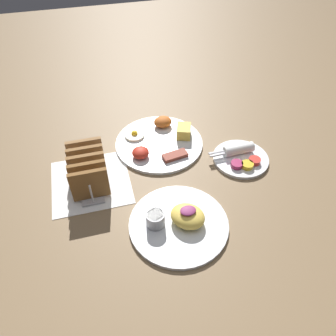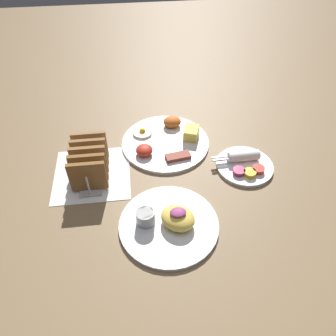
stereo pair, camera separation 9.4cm
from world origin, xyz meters
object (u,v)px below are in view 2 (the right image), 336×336
plate_condiments (245,164)px  toast_rack (89,162)px  plate_foreground (169,222)px  plate_breakfast (166,140)px

plate_condiments → toast_rack: size_ratio=1.01×
plate_condiments → plate_foreground: plate_foreground is taller
plate_breakfast → toast_rack: bearing=-153.5°
plate_breakfast → plate_condiments: size_ratio=1.54×
plate_condiments → toast_rack: 0.46m
plate_foreground → toast_rack: toast_rack is taller
plate_condiments → toast_rack: toast_rack is taller
plate_condiments → toast_rack: (-0.45, 0.02, 0.04)m
plate_breakfast → toast_rack: toast_rack is taller
plate_condiments → plate_foreground: size_ratio=0.72×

